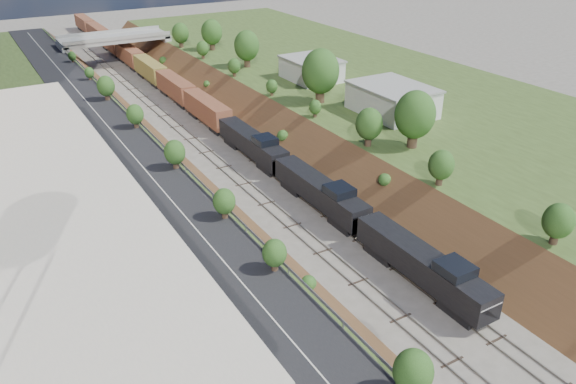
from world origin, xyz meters
name	(u,v)px	position (x,y,z in m)	size (l,w,h in m)	color
platform_right	(403,105)	(33.00, 60.00, 2.50)	(44.00, 180.00, 5.00)	#3A4D1F
embankment_left	(160,172)	(-11.00, 60.00, 0.00)	(7.07, 180.00, 7.07)	brown
embankment_right	(294,142)	(11.00, 60.00, 0.00)	(7.07, 180.00, 7.07)	brown
rail_left_track	(215,159)	(-2.60, 60.00, 0.09)	(1.58, 180.00, 0.18)	gray
rail_right_track	(246,152)	(2.60, 60.00, 0.09)	(1.58, 180.00, 0.18)	gray
road	(123,144)	(-15.50, 60.00, 5.05)	(8.00, 180.00, 0.10)	black
guardrail	(153,135)	(-11.40, 59.80, 5.55)	(0.10, 171.00, 0.70)	#99999E
commercial_building	(48,215)	(-28.00, 38.00, 8.51)	(14.30, 62.30, 7.00)	brown
overpass	(115,44)	(0.00, 122.00, 4.92)	(24.50, 8.30, 7.40)	gray
white_building_near	(392,100)	(23.50, 52.00, 7.00)	(9.00, 12.00, 4.00)	silver
white_building_far	(311,70)	(23.00, 74.00, 6.80)	(8.00, 10.00, 3.60)	silver
tree_right_large	(415,115)	(17.00, 40.00, 9.38)	(5.25, 5.25, 7.61)	#473323
tree_left_crest	(307,277)	(-11.80, 20.00, 7.04)	(2.45, 2.45, 3.55)	#473323
freight_train	(163,79)	(2.60, 96.88, 2.50)	(2.85, 160.93, 4.55)	black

